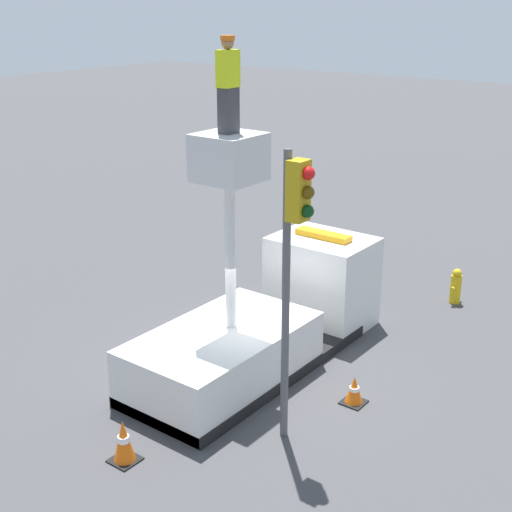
# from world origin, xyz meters

# --- Properties ---
(ground_plane) EXTENTS (120.00, 120.00, 0.00)m
(ground_plane) POSITION_xyz_m (0.00, 0.00, 0.00)
(ground_plane) COLOR #424244
(bucket_truck) EXTENTS (6.69, 2.36, 5.16)m
(bucket_truck) POSITION_xyz_m (0.62, 0.00, 0.93)
(bucket_truck) COLOR black
(bucket_truck) RESTS_ON ground
(worker) EXTENTS (0.40, 0.26, 1.75)m
(worker) POSITION_xyz_m (-0.57, 0.00, 6.04)
(worker) COLOR #38383D
(worker) RESTS_ON bucket_truck
(traffic_light_pole) EXTENTS (0.34, 0.57, 5.27)m
(traffic_light_pole) POSITION_xyz_m (-1.59, -2.19, 3.73)
(traffic_light_pole) COLOR #515156
(traffic_light_pole) RESTS_ON ground
(fire_hydrant) EXTENTS (0.52, 0.28, 0.94)m
(fire_hydrant) POSITION_xyz_m (6.09, -2.14, 0.46)
(fire_hydrant) COLOR gold
(fire_hydrant) RESTS_ON ground
(traffic_cone_rear) EXTENTS (0.47, 0.47, 0.80)m
(traffic_cone_rear) POSITION_xyz_m (-3.90, -0.33, 0.38)
(traffic_cone_rear) COLOR black
(traffic_cone_rear) RESTS_ON ground
(traffic_cone_curbside) EXTENTS (0.45, 0.45, 0.58)m
(traffic_cone_curbside) POSITION_xyz_m (0.13, -2.52, 0.27)
(traffic_cone_curbside) COLOR black
(traffic_cone_curbside) RESTS_ON ground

